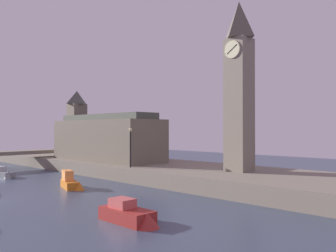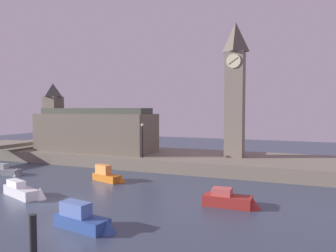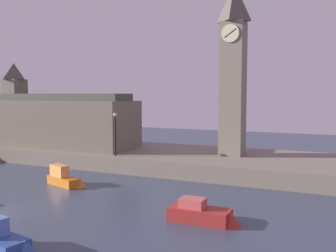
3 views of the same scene
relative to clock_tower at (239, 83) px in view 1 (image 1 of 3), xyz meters
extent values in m
cube|color=slate|center=(-10.18, -0.38, -9.34)|extent=(70.00, 12.00, 1.50)
cube|color=slate|center=(0.00, 0.00, -2.14)|extent=(2.21, 2.21, 12.90)
cylinder|color=beige|center=(0.00, -1.16, 3.10)|extent=(1.68, 0.12, 1.68)
cube|color=black|center=(0.00, -1.23, 3.10)|extent=(1.14, 0.04, 0.81)
pyramid|color=#554E43|center=(0.00, 0.00, 6.15)|extent=(2.43, 2.43, 3.68)
cube|color=#6B6051|center=(-19.33, -1.76, -5.96)|extent=(17.10, 6.04, 5.26)
cube|color=#6B6051|center=(-26.78, -1.76, -4.69)|extent=(2.20, 2.20, 7.78)
pyramid|color=#474C42|center=(-26.78, -1.76, 0.18)|extent=(2.42, 2.42, 1.97)
cube|color=#42473D|center=(-19.33, -1.76, -2.93)|extent=(16.24, 3.62, 0.80)
cylinder|color=black|center=(-10.15, -5.28, -6.67)|extent=(0.16, 0.16, 3.84)
sphere|color=#F2E099|center=(-10.15, -5.28, -4.57)|extent=(0.36, 0.36, 0.36)
cube|color=maroon|center=(2.41, -15.92, -9.69)|extent=(3.64, 1.61, 0.80)
cube|color=#CC5651|center=(1.97, -15.92, -9.01)|extent=(1.47, 1.12, 0.55)
cone|color=maroon|center=(4.23, -15.92, -9.65)|extent=(1.44, 1.44, 0.91)
cube|color=gray|center=(-23.90, -13.65, -9.75)|extent=(4.91, 1.67, 0.67)
cone|color=gray|center=(-21.49, -13.65, -9.72)|extent=(1.15, 1.15, 1.20)
cube|color=orange|center=(-10.90, -12.05, -9.73)|extent=(3.54, 2.13, 0.71)
cube|color=#FF9947|center=(-11.31, -12.05, -8.90)|extent=(1.91, 1.30, 0.96)
cone|color=orange|center=(-9.23, -12.05, -9.69)|extent=(1.27, 1.27, 0.84)
camera|label=1|loc=(18.85, -29.20, -4.55)|focal=37.43mm
camera|label=2|loc=(7.31, -40.29, -2.64)|focal=34.58mm
camera|label=3|loc=(10.01, -36.93, -2.55)|focal=41.32mm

